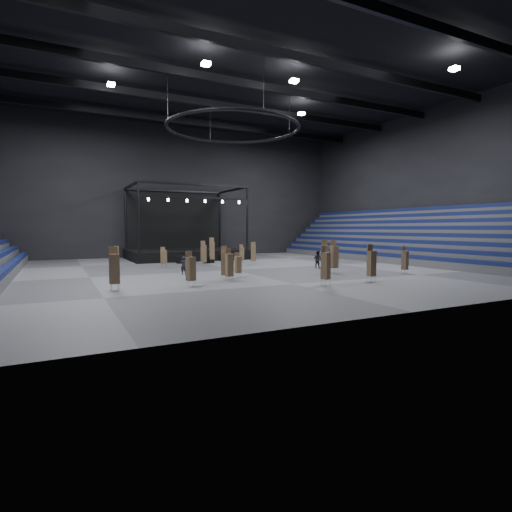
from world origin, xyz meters
name	(u,v)px	position (x,y,z in m)	size (l,w,h in m)	color
floor	(234,270)	(0.00, 0.00, 0.00)	(50.00, 50.00, 0.00)	#565659
ceiling	(233,72)	(0.00, 0.00, 18.00)	(50.00, 42.00, 0.20)	black
wall_back	(173,192)	(0.00, 21.00, 9.00)	(50.00, 0.20, 18.00)	black
wall_front	(419,115)	(0.00, -21.00, 9.00)	(50.00, 0.20, 18.00)	black
wall_right	(424,186)	(25.00, 0.00, 9.00)	(0.20, 42.00, 18.00)	black
bleachers_right	(410,247)	(22.94, 0.00, 1.73)	(7.20, 40.00, 6.40)	#464648
stage	(184,247)	(0.00, 16.24, 1.45)	(14.00, 10.00, 9.20)	black
truss_ring	(233,129)	(0.00, 0.00, 13.00)	(12.30, 12.30, 5.15)	black
roof_girders	(233,81)	(0.00, 0.00, 17.20)	(49.00, 30.35, 0.70)	black
floodlights	(252,73)	(0.00, -4.00, 16.60)	(28.60, 16.60, 0.25)	white
flight_case_left	(182,259)	(-2.22, 9.25, 0.42)	(1.25, 0.63, 0.83)	black
flight_case_mid	(209,260)	(0.47, 8.07, 0.39)	(1.17, 0.59, 0.78)	black
flight_case_right	(226,257)	(3.49, 10.26, 0.41)	(1.24, 0.62, 0.83)	black
chair_stack_0	(325,257)	(5.45, -6.77, 1.50)	(0.70, 0.70, 2.95)	silver
chair_stack_1	(114,268)	(-11.61, -8.09, 1.43)	(0.59, 0.59, 2.77)	silver
chair_stack_2	(405,260)	(11.80, -9.52, 1.22)	(0.52, 0.52, 2.37)	silver
chair_stack_3	(325,265)	(1.64, -11.99, 1.39)	(0.65, 0.65, 2.72)	silver
chair_stack_4	(204,253)	(-1.20, 5.02, 1.34)	(0.54, 0.54, 2.61)	silver
chair_stack_5	(242,253)	(4.18, 7.29, 1.09)	(0.51, 0.51, 2.04)	silver
chair_stack_6	(253,253)	(3.97, 3.87, 1.28)	(0.67, 0.67, 2.45)	silver
chair_stack_7	(191,268)	(-6.83, -8.53, 1.26)	(0.63, 0.63, 2.39)	silver
chair_stack_8	(334,256)	(6.92, -6.15, 1.47)	(0.58, 0.58, 2.87)	silver
chair_stack_9	(229,264)	(-3.57, -7.41, 1.27)	(0.50, 0.50, 2.46)	silver
chair_stack_10	(212,250)	(0.76, 7.79, 1.47)	(0.64, 0.64, 2.88)	silver
chair_stack_11	(238,264)	(-1.96, -5.38, 1.06)	(0.45, 0.45, 2.00)	silver
chair_stack_12	(116,256)	(-9.53, 7.07, 1.13)	(0.57, 0.57, 2.17)	silver
chair_stack_13	(371,263)	(5.76, -11.99, 1.39)	(0.51, 0.51, 2.73)	silver
chair_stack_14	(164,257)	(-5.38, 4.86, 1.11)	(0.56, 0.56, 2.07)	silver
chair_stack_15	(224,263)	(-3.57, -6.45, 1.33)	(0.62, 0.62, 2.59)	silver
man_center	(184,265)	(-5.24, -1.48, 0.78)	(0.57, 0.37, 1.55)	black
crew_member	(318,259)	(8.07, -2.05, 0.86)	(0.84, 0.65, 1.72)	black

